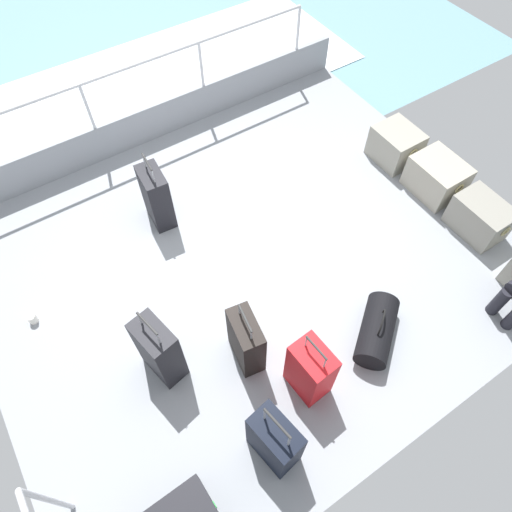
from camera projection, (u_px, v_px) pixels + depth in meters
name	position (u px, v px, depth m)	size (l,w,h in m)	color
ground_plane	(253.00, 259.00, 4.70)	(4.40, 5.20, 0.06)	gray
gunwale_port	(155.00, 121.00, 5.50)	(0.06, 5.20, 0.45)	gray
railing_port	(146.00, 81.00, 5.04)	(0.04, 4.20, 1.02)	silver
sea_wake	(118.00, 97.00, 6.64)	(12.00, 12.00, 0.01)	#6B99A8
cargo_crate_0	(395.00, 145.00, 5.31)	(0.54, 0.44, 0.40)	gray
cargo_crate_1	(437.00, 177.00, 5.03)	(0.60, 0.45, 0.40)	#9E9989
cargo_crate_2	(480.00, 217.00, 4.72)	(0.60, 0.39, 0.39)	gray
suitcase_0	(157.00, 197.00, 4.68)	(0.40, 0.25, 0.85)	black
suitcase_1	(310.00, 370.00, 3.69)	(0.37, 0.27, 0.79)	red
suitcase_3	(246.00, 341.00, 3.85)	(0.42, 0.26, 0.74)	black
suitcase_4	(159.00, 350.00, 3.74)	(0.41, 0.29, 0.88)	black
suitcase_5	(275.00, 441.00, 3.40)	(0.42, 0.29, 0.84)	black
duffel_bag	(377.00, 330.00, 4.07)	(0.62, 0.69, 0.42)	black
paper_cup	(32.00, 319.00, 4.24)	(0.08, 0.08, 0.10)	white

